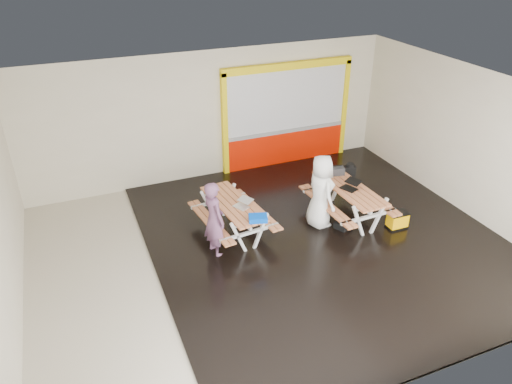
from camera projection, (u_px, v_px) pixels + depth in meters
name	position (u px, v px, depth m)	size (l,w,h in m)	color
room	(273.00, 179.00, 9.72)	(10.02, 8.02, 3.52)	beige
deck	(322.00, 237.00, 10.97)	(7.50, 7.98, 0.05)	black
kiosk	(287.00, 117.00, 13.79)	(3.88, 0.16, 3.00)	red
picnic_table_left	(233.00, 210.00, 10.84)	(1.61, 2.19, 0.82)	#D58354
picnic_table_right	(348.00, 195.00, 11.41)	(1.55, 2.22, 0.86)	#D58354
person_left	(214.00, 219.00, 10.07)	(0.62, 0.41, 1.71)	#6C4363
person_right	(321.00, 192.00, 11.02)	(0.87, 0.56, 1.78)	white
laptop_left	(243.00, 204.00, 10.59)	(0.47, 0.45, 0.15)	silver
laptop_right	(350.00, 186.00, 11.24)	(0.51, 0.49, 0.17)	black
blue_pouch	(258.00, 218.00, 10.07)	(0.38, 0.27, 0.11)	#0043C9
toolbox	(335.00, 171.00, 11.84)	(0.45, 0.29, 0.24)	black
backpack	(350.00, 172.00, 12.17)	(0.30, 0.24, 0.45)	black
dark_case	(344.00, 224.00, 11.26)	(0.40, 0.30, 0.15)	black
fluke_bag	(397.00, 220.00, 11.19)	(0.47, 0.31, 0.40)	black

